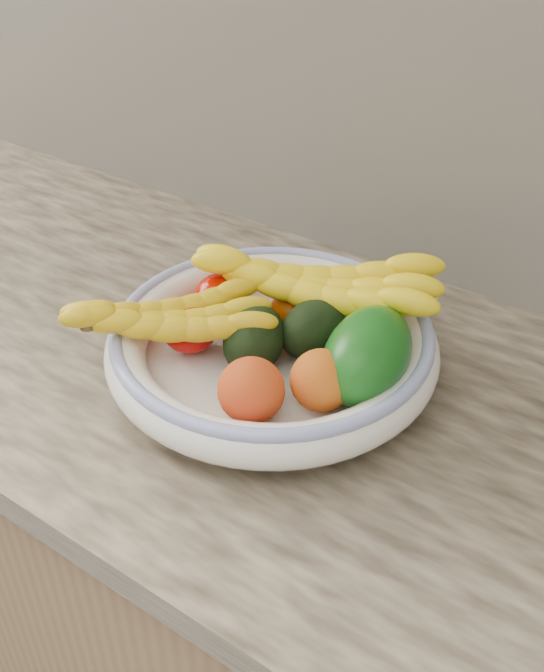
{
  "coord_description": "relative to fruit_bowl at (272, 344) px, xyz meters",
  "views": [
    {
      "loc": [
        0.4,
        1.08,
        1.47
      ],
      "look_at": [
        0.0,
        1.66,
        0.96
      ],
      "focal_mm": 40.0,
      "sensor_mm": 36.0,
      "label": 1
    }
  ],
  "objects": [
    {
      "name": "tomato_near_left",
      "position": [
        -0.09,
        -0.04,
        0.01
      ],
      "size": [
        0.08,
        0.08,
        0.06
      ],
      "primitive_type": "ellipsoid",
      "rotation": [
        0.0,
        0.0,
        0.14
      ],
      "color": "#C70300",
      "rests_on": "fruit_bowl"
    },
    {
      "name": "clementine_back_right",
      "position": [
        0.05,
        0.12,
        0.01
      ],
      "size": [
        0.06,
        0.06,
        0.04
      ],
      "primitive_type": "ellipsoid",
      "rotation": [
        0.0,
        0.0,
        -0.39
      ],
      "color": "#F24F05",
      "rests_on": "fruit_bowl"
    },
    {
      "name": "banana_bunch_back",
      "position": [
        0.01,
        0.07,
        0.04
      ],
      "size": [
        0.34,
        0.22,
        0.09
      ],
      "primitive_type": null,
      "rotation": [
        0.0,
        0.0,
        0.36
      ],
      "color": "yellow",
      "rests_on": "fruit_bowl"
    },
    {
      "name": "tomato_left",
      "position": [
        -0.1,
        0.03,
        0.01
      ],
      "size": [
        0.08,
        0.08,
        0.06
      ],
      "primitive_type": "ellipsoid",
      "rotation": [
        0.0,
        0.0,
        0.13
      ],
      "color": "#BC0D00",
      "rests_on": "fruit_bowl"
    },
    {
      "name": "fruit_bowl",
      "position": [
        0.0,
        0.0,
        0.0
      ],
      "size": [
        0.39,
        0.39,
        0.08
      ],
      "color": "white",
      "rests_on": "kitchen_counter"
    },
    {
      "name": "avocado_center",
      "position": [
        -0.01,
        -0.02,
        0.02
      ],
      "size": [
        0.1,
        0.12,
        0.07
      ],
      "primitive_type": "ellipsoid",
      "rotation": [
        0.0,
        0.0,
        0.39
      ],
      "color": "black",
      "rests_on": "fruit_bowl"
    },
    {
      "name": "peach_front",
      "position": [
        0.04,
        -0.1,
        0.02
      ],
      "size": [
        0.09,
        0.09,
        0.07
      ],
      "primitive_type": "ellipsoid",
      "rotation": [
        0.0,
        0.0,
        0.27
      ],
      "color": "orange",
      "rests_on": "fruit_bowl"
    },
    {
      "name": "banana_bunch_front",
      "position": [
        -0.09,
        -0.07,
        0.03
      ],
      "size": [
        0.24,
        0.26,
        0.07
      ],
      "primitive_type": null,
      "rotation": [
        0.0,
        0.0,
        0.85
      ],
      "color": "yellow",
      "rests_on": "fruit_bowl"
    },
    {
      "name": "clementine_back_mid",
      "position": [
        -0.02,
        0.07,
        0.01
      ],
      "size": [
        0.06,
        0.06,
        0.05
      ],
      "primitive_type": "ellipsoid",
      "rotation": [
        0.0,
        0.0,
        0.09
      ],
      "color": "#E85C04",
      "rests_on": "fruit_bowl"
    },
    {
      "name": "avocado_right",
      "position": [
        0.04,
        0.04,
        0.02
      ],
      "size": [
        0.09,
        0.12,
        0.07
      ],
      "primitive_type": "ellipsoid",
      "rotation": [
        0.0,
        0.0,
        -0.22
      ],
      "color": "black",
      "rests_on": "fruit_bowl"
    },
    {
      "name": "peach_right",
      "position": [
        0.09,
        -0.05,
        0.02
      ],
      "size": [
        0.09,
        0.09,
        0.07
      ],
      "primitive_type": "ellipsoid",
      "rotation": [
        0.0,
        0.0,
        -0.39
      ],
      "color": "orange",
      "rests_on": "fruit_bowl"
    },
    {
      "name": "clementine_back_left",
      "position": [
        -0.04,
        0.1,
        0.01
      ],
      "size": [
        0.06,
        0.06,
        0.04
      ],
      "primitive_type": "ellipsoid",
      "rotation": [
        0.0,
        0.0,
        -0.16
      ],
      "color": "orange",
      "rests_on": "fruit_bowl"
    },
    {
      "name": "kitchen_counter",
      "position": [
        0.0,
        0.03,
        -0.48
      ],
      "size": [
        2.44,
        0.66,
        1.4
      ],
      "color": "brown",
      "rests_on": "ground"
    },
    {
      "name": "green_mango",
      "position": [
        0.12,
        0.01,
        0.03
      ],
      "size": [
        0.14,
        0.16,
        0.12
      ],
      "primitive_type": "ellipsoid",
      "rotation": [
        0.0,
        0.31,
        0.17
      ],
      "color": "#0E4F10",
      "rests_on": "fruit_bowl"
    }
  ]
}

